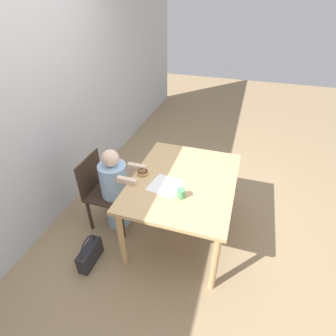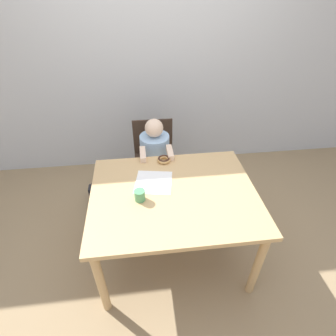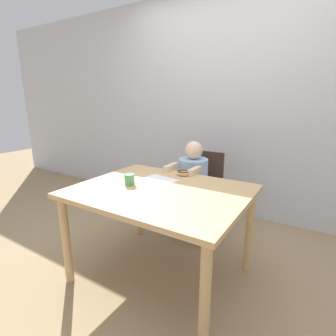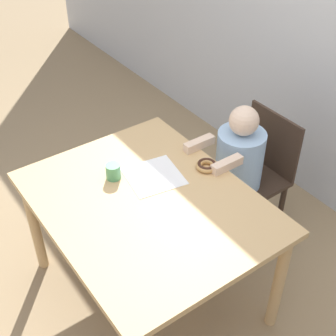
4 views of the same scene
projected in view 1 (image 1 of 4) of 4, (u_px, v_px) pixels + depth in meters
name	position (u px, v px, depth m)	size (l,w,h in m)	color
ground_plane	(181.00, 231.00, 2.89)	(12.00, 12.00, 0.00)	#997F5B
wall_back	(40.00, 108.00, 2.53)	(8.00, 0.05, 2.50)	silver
dining_table	(183.00, 187.00, 2.53)	(1.22, 0.97, 0.71)	tan
chair	(105.00, 191.00, 2.78)	(0.41, 0.45, 0.82)	#38281E
child_figure	(115.00, 191.00, 2.73)	(0.29, 0.45, 0.96)	#99BCE0
donut	(143.00, 172.00, 2.55)	(0.12, 0.12, 0.04)	tan
napkin	(165.00, 185.00, 2.41)	(0.32, 0.32, 0.00)	white
handbag	(90.00, 254.00, 2.50)	(0.31, 0.10, 0.32)	#232328
cup	(181.00, 193.00, 2.25)	(0.08, 0.08, 0.08)	#519E66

